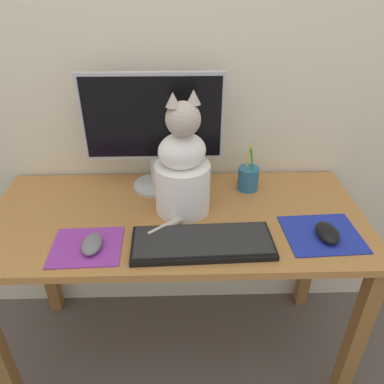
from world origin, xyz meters
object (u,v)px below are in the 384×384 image
computer_mouse_right (327,233)px  pen_cup (248,178)px  keyboard (202,242)px  monitor (153,126)px  cat (182,170)px  computer_mouse_left (92,244)px

computer_mouse_right → pen_cup: pen_cup is taller
keyboard → computer_mouse_right: bearing=1.9°
monitor → computer_mouse_right: monitor is taller
computer_mouse_right → cat: bearing=159.2°
pen_cup → cat: bearing=-151.1°
monitor → computer_mouse_left: bearing=-115.2°
computer_mouse_right → pen_cup: (-0.20, 0.30, 0.02)m
monitor → computer_mouse_right: 0.67m
keyboard → cat: (-0.06, 0.19, 0.14)m
keyboard → monitor: bearing=111.9°
monitor → cat: monitor is taller
monitor → pen_cup: 0.39m
monitor → cat: 0.21m
computer_mouse_left → pen_cup: pen_cup is taller
computer_mouse_left → computer_mouse_right: computer_mouse_right is taller
computer_mouse_right → keyboard: bearing=-176.1°
keyboard → pen_cup: bearing=58.5°
monitor → cat: bearing=-58.1°
keyboard → computer_mouse_left: size_ratio=4.35×
keyboard → computer_mouse_left: bearing=179.5°
keyboard → computer_mouse_right: computer_mouse_right is taller
monitor → keyboard: monitor is taller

